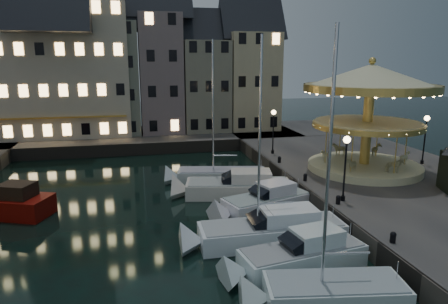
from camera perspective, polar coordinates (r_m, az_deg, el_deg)
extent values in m
plane|color=black|center=(23.73, 1.83, -11.97)|extent=(160.00, 160.00, 0.00)
cube|color=#474442|center=(34.38, 22.49, -3.83)|extent=(16.00, 56.00, 1.30)
cube|color=#474442|center=(49.80, -15.25, 1.69)|extent=(44.00, 12.00, 1.30)
cube|color=#47423A|center=(30.61, 10.04, -5.03)|extent=(0.15, 44.00, 1.30)
cube|color=#47423A|center=(43.85, -12.97, 0.33)|extent=(48.00, 0.15, 1.30)
cylinder|color=black|center=(26.60, 16.61, -6.35)|extent=(0.28, 0.28, 0.30)
cylinder|color=black|center=(26.09, 16.86, -2.72)|extent=(0.12, 0.12, 3.80)
sphere|color=#FFD18C|center=(25.63, 17.16, 1.70)|extent=(0.44, 0.44, 0.44)
cylinder|color=black|center=(38.47, 6.96, 0.03)|extent=(0.28, 0.28, 0.30)
cylinder|color=black|center=(38.11, 7.03, 2.60)|extent=(0.12, 0.12, 3.80)
sphere|color=#FFD18C|center=(37.80, 7.11, 5.65)|extent=(0.44, 0.44, 0.44)
cylinder|color=black|center=(38.39, 26.44, -1.28)|extent=(0.28, 0.28, 0.30)
cylinder|color=black|center=(38.04, 26.71, 1.27)|extent=(0.12, 0.12, 3.80)
sphere|color=#FFD18C|center=(37.72, 27.02, 4.32)|extent=(0.44, 0.44, 0.44)
cylinder|color=black|center=(21.59, 22.98, -11.33)|extent=(0.28, 0.28, 0.40)
sphere|color=black|center=(21.50, 23.03, -10.79)|extent=(0.30, 0.30, 0.30)
cylinder|color=black|center=(25.90, 15.98, -6.73)|extent=(0.28, 0.28, 0.40)
sphere|color=black|center=(25.82, 16.01, -6.27)|extent=(0.30, 0.30, 0.30)
cylinder|color=black|center=(30.15, 11.52, -3.68)|extent=(0.28, 0.28, 0.40)
sphere|color=black|center=(30.09, 11.53, -3.28)|extent=(0.30, 0.30, 0.30)
cylinder|color=black|center=(35.06, 7.91, -1.19)|extent=(0.28, 0.28, 0.40)
sphere|color=black|center=(35.00, 7.92, -0.84)|extent=(0.30, 0.30, 0.30)
cube|color=tan|center=(52.87, -28.21, 7.99)|extent=(5.00, 8.00, 11.00)
cube|color=slate|center=(51.65, -22.39, 9.02)|extent=(5.60, 8.00, 12.00)
cube|color=slate|center=(50.96, -15.63, 10.03)|extent=(6.20, 8.00, 13.00)
cube|color=slate|center=(50.96, -9.09, 10.91)|extent=(5.00, 8.00, 14.00)
cube|color=gray|center=(51.65, -2.90, 9.41)|extent=(5.60, 8.00, 11.00)
cube|color=tan|center=(52.96, 3.66, 10.03)|extent=(6.20, 8.00, 12.00)
cube|color=#C1B49A|center=(51.58, -22.48, 10.68)|extent=(16.00, 9.00, 15.00)
cube|color=silver|center=(18.21, 15.49, -19.21)|extent=(6.02, 3.09, 1.30)
cube|color=gray|center=(17.87, 15.62, -17.39)|extent=(5.71, 2.87, 0.10)
cylinder|color=silver|center=(15.79, 14.75, -1.71)|extent=(0.14, 0.14, 10.05)
cube|color=silver|center=(20.64, 11.13, -14.88)|extent=(6.51, 3.07, 1.30)
cube|color=gray|center=(20.34, 11.22, -13.20)|extent=(6.17, 2.85, 0.10)
cube|color=silver|center=(20.54, 13.07, -11.70)|extent=(2.60, 1.93, 0.80)
cube|color=black|center=(19.95, 10.02, -12.64)|extent=(1.30, 1.62, 0.89)
cube|color=white|center=(23.02, 6.82, -11.65)|extent=(8.16, 2.52, 1.30)
cube|color=#8F979B|center=(22.75, 6.87, -10.12)|extent=(7.76, 2.32, 0.10)
cube|color=white|center=(22.90, 9.24, -8.88)|extent=(3.12, 1.84, 0.80)
cube|color=black|center=(22.44, 5.29, -9.50)|extent=(1.36, 1.70, 1.01)
cylinder|color=silver|center=(20.98, 5.16, 3.50)|extent=(0.14, 0.14, 10.94)
cube|color=silver|center=(27.36, 6.14, -7.55)|extent=(6.43, 4.06, 1.30)
cube|color=gray|center=(27.13, 6.17, -6.22)|extent=(6.09, 3.79, 0.10)
cube|color=silver|center=(27.41, 7.41, -5.10)|extent=(2.71, 2.35, 0.80)
cube|color=black|center=(26.75, 5.36, -5.74)|extent=(1.50, 1.86, 0.88)
cube|color=silver|center=(30.23, 2.05, -5.46)|extent=(8.17, 4.17, 1.30)
cube|color=gray|center=(30.02, 2.06, -4.25)|extent=(7.74, 3.88, 0.10)
cube|color=silver|center=(29.95, 3.86, -3.45)|extent=(3.30, 2.52, 0.80)
cube|color=black|center=(29.90, 0.87, -3.65)|extent=(1.64, 2.05, 0.99)
cube|color=silver|center=(33.39, -0.28, -3.65)|extent=(7.56, 3.56, 1.30)
cube|color=gray|center=(33.21, -0.28, -2.54)|extent=(7.17, 3.32, 0.10)
cylinder|color=silver|center=(32.25, -1.59, 5.84)|extent=(0.14, 0.14, 9.80)
cube|color=black|center=(29.34, -27.47, -4.88)|extent=(2.53, 2.32, 0.93)
cylinder|color=beige|center=(34.33, 19.34, -1.98)|extent=(8.88, 8.88, 0.56)
cylinder|color=gold|center=(33.61, 19.81, 4.16)|extent=(0.78, 0.78, 6.89)
cylinder|color=beige|center=(33.63, 19.80, 3.97)|extent=(8.22, 8.22, 0.20)
cylinder|color=gold|center=(33.66, 19.77, 3.64)|extent=(8.53, 8.53, 0.39)
cone|color=beige|center=(33.30, 20.29, 10.21)|extent=(10.22, 10.22, 1.78)
cylinder|color=gold|center=(33.35, 20.16, 8.59)|extent=(10.22, 10.22, 0.56)
sphere|color=gold|center=(33.28, 20.44, 12.11)|extent=(0.56, 0.56, 0.56)
imported|color=beige|center=(36.51, 22.67, -0.05)|extent=(1.85, 1.34, 1.11)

